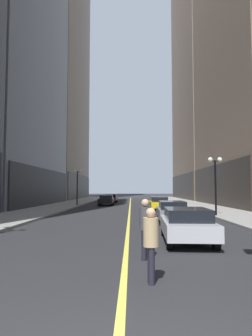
{
  "coord_description": "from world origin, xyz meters",
  "views": [
    {
      "loc": [
        0.18,
        -3.06,
        2.06
      ],
      "look_at": [
        -0.41,
        29.83,
        4.34
      ],
      "focal_mm": 32.62,
      "sensor_mm": 36.0,
      "label": 1
    }
  ],
  "objects_px": {
    "car_black": "(106,200)",
    "pedestrian_in_tan_trench": "(151,239)",
    "car_silver": "(187,224)",
    "car_yellow": "(159,203)",
    "car_maroon": "(111,198)",
    "pedestrian_with_orange_bag": "(145,224)",
    "car_grey": "(172,211)",
    "street_lamp_right_mid": "(215,173)",
    "street_lamp_left_far": "(77,179)"
  },
  "relations": [
    {
      "from": "pedestrian_in_tan_trench",
      "to": "street_lamp_left_far",
      "type": "distance_m",
      "value": 30.94
    },
    {
      "from": "car_maroon",
      "to": "street_lamp_left_far",
      "type": "distance_m",
      "value": 10.68
    },
    {
      "from": "pedestrian_with_orange_bag",
      "to": "car_yellow",
      "type": "bearing_deg",
      "value": 83.83
    },
    {
      "from": "car_maroon",
      "to": "pedestrian_in_tan_trench",
      "type": "xyz_separation_m",
      "value": [
        3.5,
        -39.82,
        0.24
      ]
    },
    {
      "from": "car_yellow",
      "to": "pedestrian_in_tan_trench",
      "type": "bearing_deg",
      "value": -95.52
    },
    {
      "from": "car_silver",
      "to": "car_maroon",
      "type": "xyz_separation_m",
      "value": [
        -5.22,
        34.61,
        -0.0
      ]
    },
    {
      "from": "pedestrian_with_orange_bag",
      "to": "car_black",
      "type": "bearing_deg",
      "value": 96.87
    },
    {
      "from": "street_lamp_right_mid",
      "to": "pedestrian_in_tan_trench",
      "type": "bearing_deg",
      "value": -110.06
    },
    {
      "from": "pedestrian_with_orange_bag",
      "to": "pedestrian_in_tan_trench",
      "type": "distance_m",
      "value": 2.23
    },
    {
      "from": "car_black",
      "to": "street_lamp_left_far",
      "type": "xyz_separation_m",
      "value": [
        -3.37,
        -2.17,
        2.54
      ]
    },
    {
      "from": "car_silver",
      "to": "pedestrian_with_orange_bag",
      "type": "distance_m",
      "value": 3.46
    },
    {
      "from": "car_silver",
      "to": "street_lamp_left_far",
      "type": "bearing_deg",
      "value": 109.35
    },
    {
      "from": "street_lamp_left_far",
      "to": "car_silver",
      "type": "bearing_deg",
      "value": -70.65
    },
    {
      "from": "car_silver",
      "to": "car_yellow",
      "type": "distance_m",
      "value": 17.77
    },
    {
      "from": "car_maroon",
      "to": "street_lamp_right_mid",
      "type": "height_order",
      "value": "street_lamp_right_mid"
    },
    {
      "from": "car_maroon",
      "to": "street_lamp_left_far",
      "type": "xyz_separation_m",
      "value": [
        -3.51,
        -9.77,
        2.54
      ]
    },
    {
      "from": "car_maroon",
      "to": "street_lamp_left_far",
      "type": "height_order",
      "value": "street_lamp_left_far"
    },
    {
      "from": "car_maroon",
      "to": "car_yellow",
      "type": "bearing_deg",
      "value": -71.26
    },
    {
      "from": "car_maroon",
      "to": "street_lamp_left_far",
      "type": "relative_size",
      "value": 1.01
    },
    {
      "from": "pedestrian_with_orange_bag",
      "to": "street_lamp_right_mid",
      "type": "height_order",
      "value": "street_lamp_right_mid"
    },
    {
      "from": "pedestrian_in_tan_trench",
      "to": "car_maroon",
      "type": "bearing_deg",
      "value": 95.02
    },
    {
      "from": "car_maroon",
      "to": "pedestrian_with_orange_bag",
      "type": "relative_size",
      "value": 2.53
    },
    {
      "from": "car_silver",
      "to": "car_black",
      "type": "distance_m",
      "value": 27.54
    },
    {
      "from": "car_yellow",
      "to": "car_maroon",
      "type": "height_order",
      "value": "same"
    },
    {
      "from": "car_grey",
      "to": "car_maroon",
      "type": "xyz_separation_m",
      "value": [
        -5.57,
        27.55,
        -0.0
      ]
    },
    {
      "from": "street_lamp_left_far",
      "to": "street_lamp_right_mid",
      "type": "relative_size",
      "value": 1.0
    },
    {
      "from": "car_yellow",
      "to": "pedestrian_with_orange_bag",
      "type": "height_order",
      "value": "pedestrian_with_orange_bag"
    },
    {
      "from": "car_grey",
      "to": "car_maroon",
      "type": "relative_size",
      "value": 1.05
    },
    {
      "from": "car_yellow",
      "to": "car_silver",
      "type": "bearing_deg",
      "value": -91.61
    },
    {
      "from": "car_silver",
      "to": "street_lamp_left_far",
      "type": "height_order",
      "value": "street_lamp_left_far"
    },
    {
      "from": "car_black",
      "to": "car_maroon",
      "type": "relative_size",
      "value": 1.01
    },
    {
      "from": "street_lamp_left_far",
      "to": "pedestrian_in_tan_trench",
      "type": "bearing_deg",
      "value": -76.87
    },
    {
      "from": "car_yellow",
      "to": "car_grey",
      "type": "bearing_deg",
      "value": -90.77
    },
    {
      "from": "car_maroon",
      "to": "street_lamp_left_far",
      "type": "bearing_deg",
      "value": -109.77
    },
    {
      "from": "car_maroon",
      "to": "pedestrian_in_tan_trench",
      "type": "bearing_deg",
      "value": -84.98
    },
    {
      "from": "car_yellow",
      "to": "pedestrian_with_orange_bag",
      "type": "distance_m",
      "value": 20.86
    },
    {
      "from": "pedestrian_with_orange_bag",
      "to": "street_lamp_right_mid",
      "type": "xyz_separation_m",
      "value": [
        5.81,
        13.63,
        2.22
      ]
    },
    {
      "from": "car_grey",
      "to": "pedestrian_with_orange_bag",
      "type": "relative_size",
      "value": 2.65
    },
    {
      "from": "car_maroon",
      "to": "street_lamp_right_mid",
      "type": "relative_size",
      "value": 1.01
    },
    {
      "from": "pedestrian_in_tan_trench",
      "to": "car_yellow",
      "type": "bearing_deg",
      "value": 84.48
    },
    {
      "from": "car_black",
      "to": "pedestrian_in_tan_trench",
      "type": "distance_m",
      "value": 32.43
    },
    {
      "from": "car_silver",
      "to": "pedestrian_in_tan_trench",
      "type": "bearing_deg",
      "value": -108.27
    },
    {
      "from": "pedestrian_in_tan_trench",
      "to": "car_black",
      "type": "bearing_deg",
      "value": 96.44
    },
    {
      "from": "car_silver",
      "to": "pedestrian_in_tan_trench",
      "type": "xyz_separation_m",
      "value": [
        -1.72,
        -5.21,
        0.24
      ]
    },
    {
      "from": "pedestrian_in_tan_trench",
      "to": "street_lamp_left_far",
      "type": "relative_size",
      "value": 0.37
    },
    {
      "from": "street_lamp_left_far",
      "to": "pedestrian_with_orange_bag",
      "type": "bearing_deg",
      "value": -75.91
    },
    {
      "from": "car_grey",
      "to": "pedestrian_in_tan_trench",
      "type": "distance_m",
      "value": 12.44
    },
    {
      "from": "pedestrian_with_orange_bag",
      "to": "pedestrian_in_tan_trench",
      "type": "bearing_deg",
      "value": -89.43
    },
    {
      "from": "car_maroon",
      "to": "street_lamp_right_mid",
      "type": "xyz_separation_m",
      "value": [
        9.29,
        -23.96,
        2.54
      ]
    },
    {
      "from": "car_silver",
      "to": "car_maroon",
      "type": "relative_size",
      "value": 1.0
    }
  ]
}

